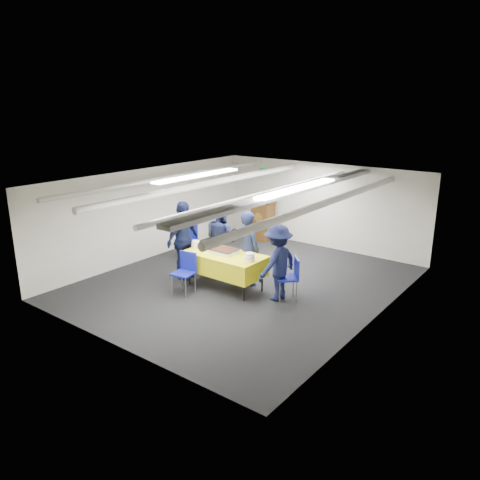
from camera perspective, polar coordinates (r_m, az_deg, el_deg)
name	(u,v)px	position (r m, az deg, el deg)	size (l,w,h in m)	color
ground	(244,283)	(10.44, 0.45, -5.23)	(7.00, 7.00, 0.00)	black
room_shell	(259,200)	(10.18, 2.28, 4.85)	(6.00, 7.00, 2.30)	silver
serving_table	(225,263)	(9.99, -1.86, -2.84)	(1.74, 0.89, 0.77)	black
sheet_cake	(224,251)	(9.96, -1.94, -1.34)	(0.55, 0.43, 0.10)	white
plate_stack_left	(196,244)	(10.36, -5.41, -0.54)	(0.19, 0.19, 0.16)	white
plate_stack_right	(250,257)	(9.46, 1.18, -2.12)	(0.22, 0.22, 0.17)	white
podium	(263,219)	(13.50, 2.81, 2.57)	(0.62, 0.53, 1.25)	brown
chair_near	(186,269)	(9.82, -6.64, -3.48)	(0.47, 0.47, 0.87)	gray
chair_right	(291,274)	(9.51, 6.26, -4.13)	(0.59, 0.59, 0.87)	gray
chair_left	(189,237)	(12.05, -6.24, 0.36)	(0.53, 0.53, 0.87)	gray
sailor_a	(248,248)	(10.14, 1.02, -0.98)	(0.60, 0.39, 1.64)	#0E1333
sailor_b	(221,238)	(10.80, -2.34, 0.21)	(0.81, 0.63, 1.68)	#0E1333
sailor_c	(183,240)	(10.55, -6.97, -0.03)	(1.04, 0.43, 1.77)	#0E1333
sailor_d	(278,263)	(9.38, 4.62, -2.78)	(1.00, 0.58, 1.56)	#0E1333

